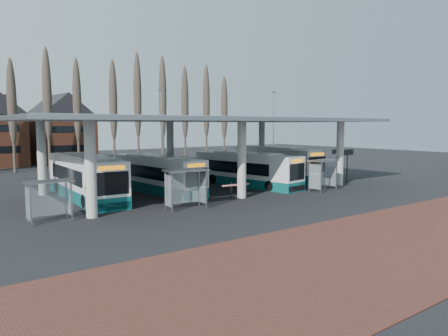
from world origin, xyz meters
TOP-DOWN VIEW (x-y plane):
  - ground at (0.00, 0.00)m, footprint 140.00×140.00m
  - brick_strip at (0.00, -12.00)m, footprint 70.00×10.00m
  - station_canopy at (0.00, 8.00)m, footprint 32.00×16.00m
  - poplar_row at (0.00, 33.00)m, footprint 45.10×1.10m
  - lamp_post_b at (6.00, 26.00)m, footprint 0.80×0.16m
  - lamp_post_c at (20.00, 20.00)m, footprint 0.80×0.16m
  - bus_0 at (-9.88, 9.60)m, footprint 3.37×12.41m
  - bus_1 at (-3.74, 9.46)m, footprint 3.11×11.41m
  - bus_2 at (4.65, 7.50)m, footprint 4.08×11.61m
  - bus_3 at (11.15, 10.38)m, footprint 3.35×12.37m
  - shelter_0 at (-14.43, 2.88)m, footprint 2.69×1.39m
  - shelter_1 at (-5.89, 1.40)m, footprint 3.11×1.88m
  - shelter_2 at (7.85, 1.15)m, footprint 3.11×1.89m
  - info_sign_0 at (13.88, 3.07)m, footprint 2.20×0.46m
  - info_sign_1 at (17.59, 7.30)m, footprint 1.99×0.59m
  - barrier at (-0.45, 2.80)m, footprint 2.44×0.77m

SIDE VIEW (x-z plane):
  - ground at x=0.00m, z-range 0.00..0.00m
  - brick_strip at x=0.00m, z-range 0.00..0.03m
  - barrier at x=-0.45m, z-range 0.34..1.55m
  - bus_1 at x=-3.74m, z-range -0.09..3.04m
  - bus_2 at x=4.65m, z-range -0.09..3.07m
  - bus_3 at x=11.15m, z-range -0.10..3.30m
  - bus_0 at x=-9.88m, z-range -0.10..3.31m
  - shelter_0 at x=-14.43m, z-range 0.56..3.03m
  - shelter_1 at x=-5.89m, z-range 0.62..3.33m
  - shelter_2 at x=7.85m, z-range 0.62..3.33m
  - info_sign_1 at x=17.59m, z-range 1.02..4.04m
  - info_sign_0 at x=13.88m, z-range 1.12..4.41m
  - lamp_post_b at x=6.00m, z-range 0.25..10.42m
  - lamp_post_c at x=20.00m, z-range 0.25..10.42m
  - station_canopy at x=0.00m, z-range 2.51..8.85m
  - poplar_row at x=0.00m, z-range 1.53..16.03m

